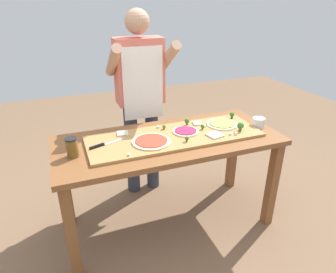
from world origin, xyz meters
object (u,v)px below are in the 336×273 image
at_px(cheese_crumble_a, 158,127).
at_px(pizza_slice_far_left, 197,123).
at_px(pizza_whole_tomato_red, 151,141).
at_px(sauce_jar, 72,147).
at_px(cheese_crumble_c, 129,155).
at_px(cook_center, 140,92).
at_px(chefs_knife, 103,145).
at_px(pizza_slice_near_left, 215,135).
at_px(cheese_crumble_b, 231,134).
at_px(pizza_slice_far_right, 123,133).
at_px(flour_cup, 258,123).
at_px(broccoli_floret_back_right, 240,126).
at_px(broccoli_floret_center_left, 164,127).
at_px(broccoli_floret_back_left, 187,138).
at_px(cheese_crumble_d, 236,133).
at_px(broccoli_floret_front_mid, 232,115).
at_px(prep_table, 169,152).
at_px(pizza_whole_pesto_green, 222,124).
at_px(broccoli_floret_center_right, 203,127).
at_px(broccoli_floret_front_right, 187,121).
at_px(cheese_crumble_e, 205,126).
at_px(pizza_whole_beet_magenta, 186,131).

bearing_deg(cheese_crumble_a, pizza_slice_far_left, -7.27).
height_order(pizza_whole_tomato_red, sauce_jar, sauce_jar).
height_order(pizza_whole_tomato_red, cheese_crumble_c, same).
bearing_deg(pizza_slice_far_left, cook_center, 129.23).
height_order(chefs_knife, pizza_slice_near_left, chefs_knife).
xyz_separation_m(cheese_crumble_a, cheese_crumble_c, (-0.33, -0.36, -0.00)).
relative_size(cheese_crumble_b, cook_center, 0.01).
height_order(pizza_slice_far_right, flour_cup, flour_cup).
height_order(cheese_crumble_c, cook_center, cook_center).
bearing_deg(broccoli_floret_back_right, broccoli_floret_center_left, 156.03).
distance_m(broccoli_floret_back_left, cheese_crumble_d, 0.39).
bearing_deg(broccoli_floret_front_mid, broccoli_floret_back_right, -107.28).
xyz_separation_m(pizza_slice_far_left, cook_center, (-0.35, 0.43, 0.18)).
height_order(prep_table, pizza_whole_pesto_green, pizza_whole_pesto_green).
bearing_deg(broccoli_floret_back_left, pizza_slice_far_right, 144.55).
bearing_deg(pizza_whole_pesto_green, pizza_whole_tomato_red, -170.97).
relative_size(pizza_slice_far_right, flour_cup, 0.83).
xyz_separation_m(broccoli_floret_center_right, cheese_crumble_a, (-0.31, 0.15, -0.01)).
bearing_deg(chefs_knife, broccoli_floret_front_right, 10.30).
bearing_deg(broccoli_floret_center_right, cheese_crumble_a, 154.11).
bearing_deg(pizza_slice_near_left, cheese_crumble_e, 88.95).
bearing_deg(broccoli_floret_front_mid, pizza_whole_tomato_red, -166.64).
relative_size(pizza_whole_beet_magenta, broccoli_floret_front_mid, 3.48).
xyz_separation_m(chefs_knife, broccoli_floret_back_right, (1.03, -0.12, 0.04)).
bearing_deg(broccoli_floret_front_mid, cheese_crumble_a, 176.36).
xyz_separation_m(prep_table, broccoli_floret_center_left, (0.01, 0.13, 0.16)).
bearing_deg(cheese_crumble_b, prep_table, 160.87).
distance_m(broccoli_floret_back_right, broccoli_floret_front_mid, 0.25).
relative_size(chefs_knife, cook_center, 0.16).
relative_size(broccoli_floret_front_right, cook_center, 0.03).
distance_m(pizza_whole_tomato_red, broccoli_floret_back_right, 0.70).
distance_m(pizza_slice_far_right, broccoli_floret_center_right, 0.62).
relative_size(broccoli_floret_front_right, cheese_crumble_e, 3.31).
relative_size(pizza_slice_near_left, broccoli_floret_back_left, 2.64).
bearing_deg(chefs_knife, cheese_crumble_a, 18.72).
relative_size(pizza_whole_beet_magenta, pizza_whole_tomato_red, 0.72).
bearing_deg(chefs_knife, broccoli_floret_back_left, -14.38).
distance_m(pizza_whole_tomato_red, cheese_crumble_d, 0.64).
distance_m(broccoli_floret_front_mid, broccoli_floret_front_right, 0.41).
xyz_separation_m(pizza_slice_far_right, broccoli_floret_back_right, (0.86, -0.26, 0.04)).
bearing_deg(prep_table, pizza_whole_pesto_green, 5.28).
bearing_deg(pizza_slice_far_left, pizza_slice_near_left, -85.07).
bearing_deg(broccoli_floret_back_left, broccoli_floret_center_left, 106.35).
bearing_deg(broccoli_floret_center_right, broccoli_floret_back_right, -26.83).
height_order(cheese_crumble_d, sauce_jar, sauce_jar).
distance_m(pizza_whole_pesto_green, broccoli_floret_front_mid, 0.17).
height_order(broccoli_floret_center_right, cheese_crumble_c, broccoli_floret_center_right).
distance_m(pizza_slice_far_left, broccoli_floret_center_left, 0.29).
xyz_separation_m(pizza_whole_beet_magenta, cook_center, (-0.20, 0.54, 0.18)).
relative_size(pizza_whole_pesto_green, broccoli_floret_center_left, 6.62).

